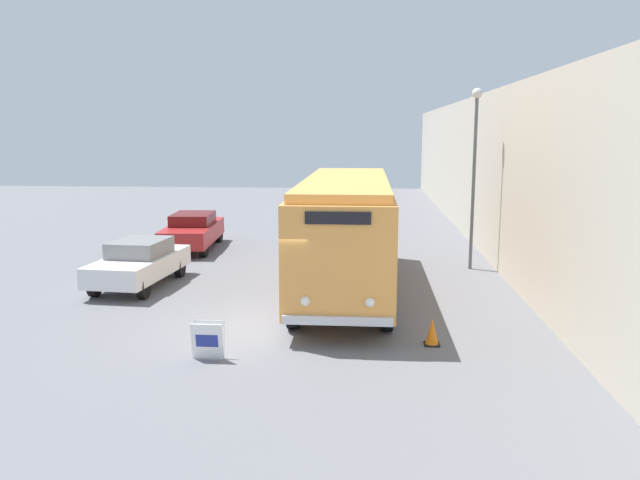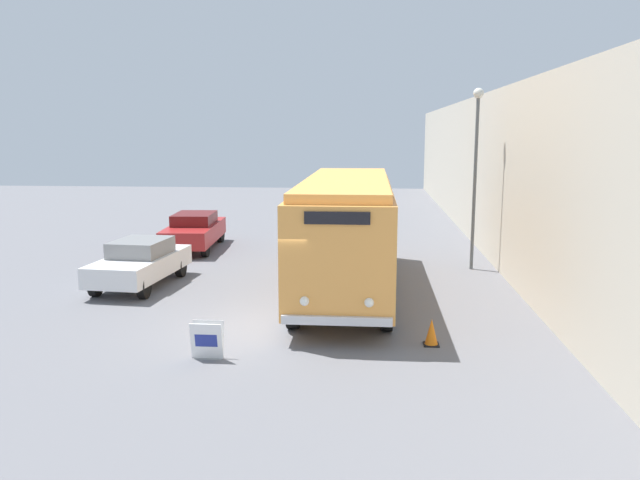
{
  "view_description": "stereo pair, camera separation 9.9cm",
  "coord_description": "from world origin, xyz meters",
  "px_view_note": "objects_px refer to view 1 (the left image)",
  "views": [
    {
      "loc": [
        2.57,
        -14.67,
        4.84
      ],
      "look_at": [
        1.32,
        1.53,
        2.03
      ],
      "focal_mm": 35.0,
      "sensor_mm": 36.0,
      "label": 1
    },
    {
      "loc": [
        2.67,
        -14.66,
        4.84
      ],
      "look_at": [
        1.32,
        1.53,
        2.03
      ],
      "focal_mm": 35.0,
      "sensor_mm": 36.0,
      "label": 2
    }
  ],
  "objects_px": {
    "parked_car_near": "(140,262)",
    "traffic_cone": "(432,332)",
    "vintage_bus": "(346,227)",
    "sign_board": "(208,341)",
    "parked_car_mid": "(193,230)",
    "streetlamp": "(475,153)"
  },
  "relations": [
    {
      "from": "parked_car_near",
      "to": "traffic_cone",
      "type": "xyz_separation_m",
      "value": [
        8.72,
        -4.95,
        -0.46
      ]
    },
    {
      "from": "vintage_bus",
      "to": "parked_car_near",
      "type": "relative_size",
      "value": 2.47
    },
    {
      "from": "vintage_bus",
      "to": "sign_board",
      "type": "bearing_deg",
      "value": -113.92
    },
    {
      "from": "vintage_bus",
      "to": "parked_car_near",
      "type": "bearing_deg",
      "value": -179.98
    },
    {
      "from": "vintage_bus",
      "to": "parked_car_mid",
      "type": "height_order",
      "value": "vintage_bus"
    },
    {
      "from": "sign_board",
      "to": "traffic_cone",
      "type": "bearing_deg",
      "value": 14.39
    },
    {
      "from": "streetlamp",
      "to": "sign_board",
      "type": "bearing_deg",
      "value": -126.53
    },
    {
      "from": "vintage_bus",
      "to": "streetlamp",
      "type": "xyz_separation_m",
      "value": [
        4.34,
        3.37,
        2.14
      ]
    },
    {
      "from": "parked_car_near",
      "to": "traffic_cone",
      "type": "height_order",
      "value": "parked_car_near"
    },
    {
      "from": "vintage_bus",
      "to": "parked_car_mid",
      "type": "relative_size",
      "value": 2.23
    },
    {
      "from": "streetlamp",
      "to": "traffic_cone",
      "type": "relative_size",
      "value": 10.1
    },
    {
      "from": "parked_car_mid",
      "to": "traffic_cone",
      "type": "relative_size",
      "value": 7.74
    },
    {
      "from": "vintage_bus",
      "to": "traffic_cone",
      "type": "height_order",
      "value": "vintage_bus"
    },
    {
      "from": "traffic_cone",
      "to": "parked_car_mid",
      "type": "bearing_deg",
      "value": 127.82
    },
    {
      "from": "streetlamp",
      "to": "parked_car_mid",
      "type": "height_order",
      "value": "streetlamp"
    },
    {
      "from": "sign_board",
      "to": "parked_car_near",
      "type": "height_order",
      "value": "parked_car_near"
    },
    {
      "from": "vintage_bus",
      "to": "parked_car_near",
      "type": "height_order",
      "value": "vintage_bus"
    },
    {
      "from": "sign_board",
      "to": "traffic_cone",
      "type": "xyz_separation_m",
      "value": [
        4.92,
        1.26,
        -0.09
      ]
    },
    {
      "from": "sign_board",
      "to": "parked_car_mid",
      "type": "height_order",
      "value": "parked_car_mid"
    },
    {
      "from": "vintage_bus",
      "to": "parked_car_mid",
      "type": "distance_m",
      "value": 9.3
    },
    {
      "from": "parked_car_mid",
      "to": "traffic_cone",
      "type": "distance_m",
      "value": 14.37
    },
    {
      "from": "sign_board",
      "to": "parked_car_mid",
      "type": "bearing_deg",
      "value": 107.14
    }
  ]
}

